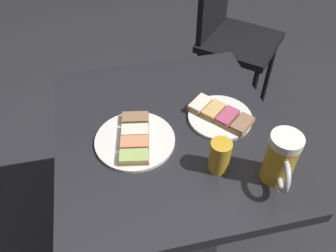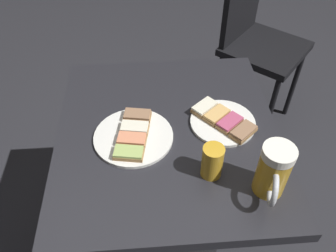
{
  "view_description": "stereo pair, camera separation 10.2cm",
  "coord_description": "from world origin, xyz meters",
  "px_view_note": "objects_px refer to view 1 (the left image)",
  "views": [
    {
      "loc": [
        -0.16,
        -0.71,
        1.48
      ],
      "look_at": [
        0.0,
        0.0,
        0.76
      ],
      "focal_mm": 36.84,
      "sensor_mm": 36.0,
      "label": 1
    },
    {
      "loc": [
        -0.05,
        -0.72,
        1.48
      ],
      "look_at": [
        0.0,
        0.0,
        0.76
      ],
      "focal_mm": 36.84,
      "sensor_mm": 36.0,
      "label": 2
    }
  ],
  "objects_px": {
    "plate_far": "(135,139)",
    "beer_mug": "(281,159)",
    "cafe_chair": "(229,26)",
    "plate_near": "(220,116)",
    "beer_glass_small": "(220,156)"
  },
  "relations": [
    {
      "from": "plate_far",
      "to": "beer_mug",
      "type": "distance_m",
      "value": 0.41
    },
    {
      "from": "cafe_chair",
      "to": "plate_near",
      "type": "bearing_deg",
      "value": 18.91
    },
    {
      "from": "plate_near",
      "to": "cafe_chair",
      "type": "xyz_separation_m",
      "value": [
        0.35,
        0.83,
        -0.18
      ]
    },
    {
      "from": "beer_glass_small",
      "to": "cafe_chair",
      "type": "height_order",
      "value": "cafe_chair"
    },
    {
      "from": "plate_near",
      "to": "cafe_chair",
      "type": "relative_size",
      "value": 0.21
    },
    {
      "from": "beer_glass_small",
      "to": "cafe_chair",
      "type": "xyz_separation_m",
      "value": [
        0.42,
        1.01,
        -0.22
      ]
    },
    {
      "from": "beer_mug",
      "to": "cafe_chair",
      "type": "bearing_deg",
      "value": 75.36
    },
    {
      "from": "plate_far",
      "to": "beer_mug",
      "type": "xyz_separation_m",
      "value": [
        0.34,
        -0.21,
        0.07
      ]
    },
    {
      "from": "beer_mug",
      "to": "beer_glass_small",
      "type": "height_order",
      "value": "beer_mug"
    },
    {
      "from": "plate_far",
      "to": "beer_mug",
      "type": "bearing_deg",
      "value": -31.39
    },
    {
      "from": "plate_near",
      "to": "beer_mug",
      "type": "bearing_deg",
      "value": -74.48
    },
    {
      "from": "cafe_chair",
      "to": "beer_mug",
      "type": "bearing_deg",
      "value": 27.2
    },
    {
      "from": "beer_glass_small",
      "to": "cafe_chair",
      "type": "bearing_deg",
      "value": 67.57
    },
    {
      "from": "plate_near",
      "to": "plate_far",
      "type": "xyz_separation_m",
      "value": [
        -0.27,
        -0.04,
        -0.0
      ]
    },
    {
      "from": "beer_glass_small",
      "to": "cafe_chair",
      "type": "relative_size",
      "value": 0.1
    }
  ]
}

